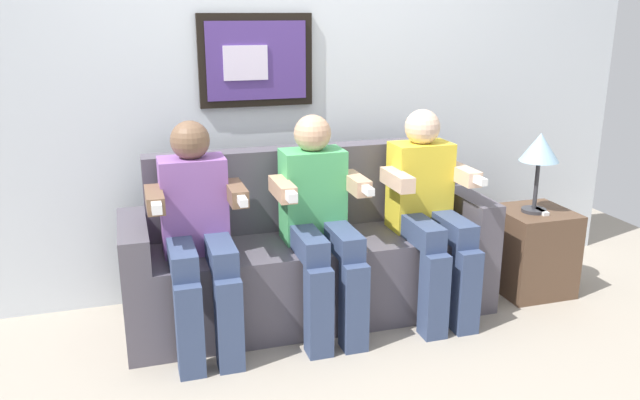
{
  "coord_description": "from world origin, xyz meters",
  "views": [
    {
      "loc": [
        -0.91,
        -2.79,
        1.61
      ],
      "look_at": [
        0.0,
        0.15,
        0.7
      ],
      "focal_mm": 35.97,
      "sensor_mm": 36.0,
      "label": 1
    }
  ],
  "objects_px": {
    "person_on_right": "(429,207)",
    "spare_remote_on_table": "(540,211)",
    "side_table_right": "(532,251)",
    "person_on_left": "(198,229)",
    "person_in_middle": "(319,217)",
    "table_lamp": "(540,151)",
    "couch": "(310,259)"
  },
  "relations": [
    {
      "from": "person_on_left",
      "to": "person_on_right",
      "type": "relative_size",
      "value": 1.0
    },
    {
      "from": "table_lamp",
      "to": "spare_remote_on_table",
      "type": "bearing_deg",
      "value": -47.66
    },
    {
      "from": "side_table_right",
      "to": "spare_remote_on_table",
      "type": "distance_m",
      "value": 0.26
    },
    {
      "from": "person_on_right",
      "to": "spare_remote_on_table",
      "type": "xyz_separation_m",
      "value": [
        0.71,
        0.02,
        -0.1
      ]
    },
    {
      "from": "person_in_middle",
      "to": "person_on_right",
      "type": "xyz_separation_m",
      "value": [
        0.61,
        0.0,
        -0.0
      ]
    },
    {
      "from": "person_on_left",
      "to": "spare_remote_on_table",
      "type": "relative_size",
      "value": 8.54
    },
    {
      "from": "table_lamp",
      "to": "spare_remote_on_table",
      "type": "height_order",
      "value": "table_lamp"
    },
    {
      "from": "couch",
      "to": "side_table_right",
      "type": "distance_m",
      "value": 1.34
    },
    {
      "from": "person_on_right",
      "to": "table_lamp",
      "type": "xyz_separation_m",
      "value": [
        0.69,
        0.04,
        0.25
      ]
    },
    {
      "from": "couch",
      "to": "person_on_left",
      "type": "height_order",
      "value": "person_on_left"
    },
    {
      "from": "person_on_right",
      "to": "table_lamp",
      "type": "relative_size",
      "value": 2.41
    },
    {
      "from": "person_in_middle",
      "to": "spare_remote_on_table",
      "type": "height_order",
      "value": "person_in_middle"
    },
    {
      "from": "couch",
      "to": "person_on_right",
      "type": "xyz_separation_m",
      "value": [
        0.61,
        -0.17,
        0.29
      ]
    },
    {
      "from": "couch",
      "to": "person_in_middle",
      "type": "height_order",
      "value": "person_in_middle"
    },
    {
      "from": "couch",
      "to": "table_lamp",
      "type": "relative_size",
      "value": 4.28
    },
    {
      "from": "couch",
      "to": "table_lamp",
      "type": "height_order",
      "value": "table_lamp"
    },
    {
      "from": "person_on_right",
      "to": "side_table_right",
      "type": "relative_size",
      "value": 2.22
    },
    {
      "from": "person_on_left",
      "to": "person_in_middle",
      "type": "relative_size",
      "value": 1.0
    },
    {
      "from": "person_in_middle",
      "to": "person_on_right",
      "type": "bearing_deg",
      "value": 0.04
    },
    {
      "from": "side_table_right",
      "to": "spare_remote_on_table",
      "type": "height_order",
      "value": "spare_remote_on_table"
    },
    {
      "from": "person_on_right",
      "to": "person_on_left",
      "type": "bearing_deg",
      "value": -179.98
    },
    {
      "from": "table_lamp",
      "to": "spare_remote_on_table",
      "type": "relative_size",
      "value": 3.54
    },
    {
      "from": "couch",
      "to": "table_lamp",
      "type": "xyz_separation_m",
      "value": [
        1.3,
        -0.13,
        0.55
      ]
    },
    {
      "from": "person_on_left",
      "to": "person_on_right",
      "type": "bearing_deg",
      "value": 0.02
    },
    {
      "from": "person_on_left",
      "to": "person_on_right",
      "type": "xyz_separation_m",
      "value": [
        1.23,
        0.0,
        -0.0
      ]
    },
    {
      "from": "person_on_left",
      "to": "spare_remote_on_table",
      "type": "xyz_separation_m",
      "value": [
        1.94,
        0.02,
        -0.1
      ]
    },
    {
      "from": "person_in_middle",
      "to": "side_table_right",
      "type": "height_order",
      "value": "person_in_middle"
    },
    {
      "from": "side_table_right",
      "to": "spare_remote_on_table",
      "type": "relative_size",
      "value": 3.85
    },
    {
      "from": "table_lamp",
      "to": "spare_remote_on_table",
      "type": "xyz_separation_m",
      "value": [
        0.02,
        -0.02,
        -0.35
      ]
    },
    {
      "from": "couch",
      "to": "table_lamp",
      "type": "bearing_deg",
      "value": -5.53
    },
    {
      "from": "couch",
      "to": "spare_remote_on_table",
      "type": "xyz_separation_m",
      "value": [
        1.33,
        -0.15,
        0.2
      ]
    },
    {
      "from": "side_table_right",
      "to": "spare_remote_on_table",
      "type": "xyz_separation_m",
      "value": [
        -0.01,
        -0.05,
        0.26
      ]
    }
  ]
}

